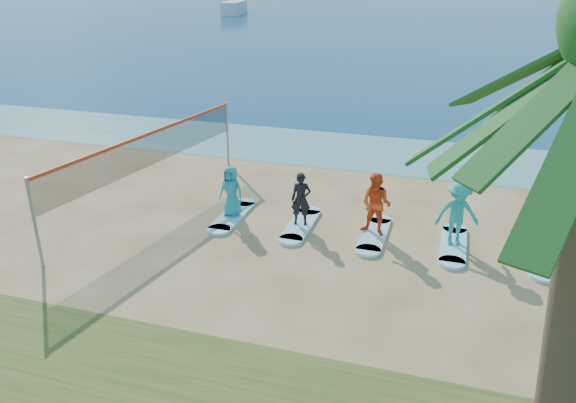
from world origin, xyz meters
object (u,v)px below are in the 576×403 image
(surfboard_1, at_px, (301,225))
(surfboard_0, at_px, (232,216))
(student_3, at_px, (457,214))
(surfboard_2, at_px, (374,235))
(surfboard_4, at_px, (539,256))
(volleyball_net, at_px, (149,150))
(student_0, at_px, (231,191))
(student_4, at_px, (545,225))
(boat_offshore_a, at_px, (235,14))
(student_1, at_px, (301,199))
(surfboard_3, at_px, (453,245))
(student_2, at_px, (376,204))

(surfboard_1, bearing_deg, surfboard_0, 180.00)
(surfboard_1, relative_size, student_3, 1.19)
(surfboard_2, relative_size, surfboard_4, 1.00)
(volleyball_net, bearing_deg, surfboard_1, -1.01)
(surfboard_1, distance_m, surfboard_4, 6.67)
(student_0, height_order, student_4, student_4)
(surfboard_4, bearing_deg, volleyball_net, 179.56)
(surfboard_4, relative_size, student_4, 1.23)
(student_0, distance_m, surfboard_2, 4.53)
(boat_offshore_a, bearing_deg, surfboard_1, -74.01)
(surfboard_2, bearing_deg, surfboard_1, 180.00)
(student_0, bearing_deg, surfboard_2, 6.22)
(surfboard_4, bearing_deg, student_1, 180.00)
(surfboard_0, height_order, student_0, student_0)
(volleyball_net, relative_size, surfboard_0, 4.07)
(surfboard_3, relative_size, surfboard_4, 1.00)
(surfboard_1, relative_size, student_2, 1.20)
(surfboard_2, bearing_deg, student_2, 0.00)
(surfboard_1, distance_m, student_3, 4.55)
(student_0, relative_size, student_3, 0.86)
(student_3, bearing_deg, surfboard_1, 165.47)
(student_2, bearing_deg, student_4, 12.28)
(boat_offshore_a, relative_size, student_1, 4.52)
(surfboard_2, distance_m, student_3, 2.43)
(volleyball_net, distance_m, surfboard_1, 5.35)
(boat_offshore_a, xyz_separation_m, surfboard_2, (33.27, -70.66, 0.04))
(student_0, relative_size, student_4, 0.89)
(student_3, bearing_deg, volleyball_net, 164.94)
(student_2, height_order, student_3, student_3)
(student_3, bearing_deg, surfboard_4, -14.53)
(surfboard_0, xyz_separation_m, student_2, (4.45, 0.00, 0.96))
(student_0, bearing_deg, surfboard_0, 0.00)
(student_3, bearing_deg, surfboard_2, 165.47)
(surfboard_0, relative_size, surfboard_1, 1.00)
(student_0, distance_m, student_2, 4.45)
(surfboard_0, relative_size, surfboard_3, 1.00)
(student_0, relative_size, surfboard_4, 0.72)
(surfboard_1, xyz_separation_m, student_4, (6.67, 0.00, 0.94))
(student_1, bearing_deg, student_4, -10.85)
(student_1, relative_size, student_4, 0.89)
(student_1, bearing_deg, student_0, 169.15)
(surfboard_1, bearing_deg, surfboard_3, 0.00)
(volleyball_net, height_order, student_4, volleyball_net)
(student_0, height_order, student_3, student_3)
(surfboard_4, bearing_deg, student_4, 0.00)
(surfboard_0, bearing_deg, volleyball_net, 178.18)
(surfboard_2, bearing_deg, surfboard_3, 0.00)
(boat_offshore_a, xyz_separation_m, student_2, (33.27, -70.66, 1.00))
(surfboard_2, height_order, student_2, student_2)
(student_0, bearing_deg, student_1, 6.22)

